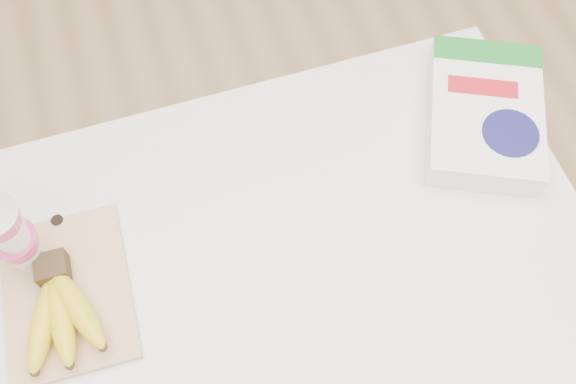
% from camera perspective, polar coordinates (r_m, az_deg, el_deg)
% --- Properties ---
extents(room, '(4.00, 4.00, 4.00)m').
position_cam_1_polar(room, '(0.54, -2.60, 15.79)').
color(room, tan).
rests_on(room, ground).
extents(table, '(1.05, 0.70, 0.78)m').
position_cam_1_polar(table, '(1.40, -0.98, -12.19)').
color(table, silver).
rests_on(table, ground).
extents(cutting_board, '(0.20, 0.27, 0.01)m').
position_cam_1_polar(cutting_board, '(1.06, -19.01, -8.45)').
color(cutting_board, '#DCAE79').
rests_on(cutting_board, table).
extents(bananas, '(0.14, 0.18, 0.06)m').
position_cam_1_polar(bananas, '(1.02, -19.61, -9.87)').
color(bananas, '#382816').
rests_on(bananas, cutting_board).
extents(yogurt_stack, '(0.07, 0.07, 0.17)m').
position_cam_1_polar(yogurt_stack, '(1.01, -23.38, -3.66)').
color(yogurt_stack, white).
rests_on(yogurt_stack, cutting_board).
extents(cereal_box, '(0.29, 0.33, 0.06)m').
position_cam_1_polar(cereal_box, '(1.17, 17.03, 6.67)').
color(cereal_box, white).
rests_on(cereal_box, table).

